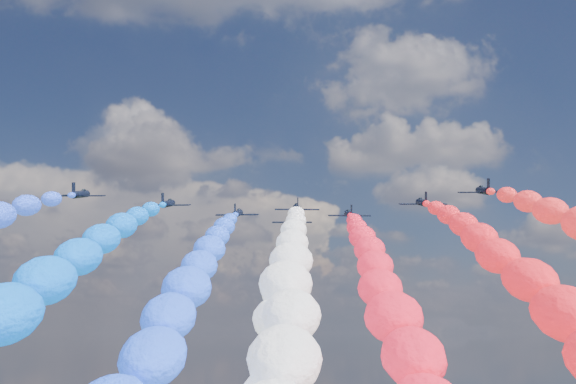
# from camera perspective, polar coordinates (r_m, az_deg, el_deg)

# --- Properties ---
(jet_0) EXTENTS (8.09, 11.04, 4.55)m
(jet_0) POSITION_cam_1_polar(r_m,az_deg,el_deg) (127.19, -15.44, -0.17)
(jet_0) COLOR black
(jet_1) EXTENTS (8.41, 11.27, 4.55)m
(jet_1) POSITION_cam_1_polar(r_m,az_deg,el_deg) (133.23, -9.10, -0.88)
(jet_1) COLOR black
(trail_1) EXTENTS (6.99, 126.69, 48.67)m
(trail_1) POSITION_cam_1_polar(r_m,az_deg,el_deg) (69.18, -19.36, -9.66)
(trail_1) COLOR blue
(jet_2) EXTENTS (8.40, 11.26, 4.55)m
(jet_2) POSITION_cam_1_polar(r_m,az_deg,el_deg) (142.45, -3.83, -1.62)
(jet_2) COLOR black
(trail_2) EXTENTS (6.99, 126.69, 48.67)m
(trail_2) POSITION_cam_1_polar(r_m,az_deg,el_deg) (76.91, -8.39, -10.18)
(trail_2) COLOR blue
(jet_3) EXTENTS (8.58, 11.39, 4.55)m
(jet_3) POSITION_cam_1_polar(r_m,az_deg,el_deg) (136.11, 0.67, -1.22)
(jet_3) COLOR black
(trail_3) EXTENTS (6.99, 126.69, 48.67)m
(trail_3) POSITION_cam_1_polar(r_m,az_deg,el_deg) (70.00, 0.05, -10.26)
(trail_3) COLOR silver
(jet_4) EXTENTS (8.22, 11.13, 4.55)m
(jet_4) POSITION_cam_1_polar(r_m,az_deg,el_deg) (151.83, 0.30, -2.20)
(jet_4) COLOR black
(trail_4) EXTENTS (6.99, 126.69, 48.67)m
(trail_4) POSITION_cam_1_polar(r_m,az_deg,el_deg) (85.92, -0.49, -10.33)
(trail_4) COLOR white
(jet_5) EXTENTS (8.61, 11.41, 4.55)m
(jet_5) POSITION_cam_1_polar(r_m,az_deg,el_deg) (143.62, 4.65, -1.68)
(jet_5) COLOR black
(trail_5) EXTENTS (6.99, 126.69, 48.67)m
(trail_5) POSITION_cam_1_polar(r_m,az_deg,el_deg) (77.80, 7.58, -10.21)
(trail_5) COLOR red
(jet_6) EXTENTS (8.13, 11.07, 4.55)m
(jet_6) POSITION_cam_1_polar(r_m,az_deg,el_deg) (132.41, 10.12, -0.79)
(jet_6) COLOR black
(trail_6) EXTENTS (6.99, 126.69, 48.67)m
(trail_6) POSITION_cam_1_polar(r_m,az_deg,el_deg) (67.75, 18.99, -9.68)
(trail_6) COLOR red
(jet_7) EXTENTS (8.31, 11.20, 4.55)m
(jet_7) POSITION_cam_1_polar(r_m,az_deg,el_deg) (123.43, 14.58, 0.10)
(jet_7) COLOR black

